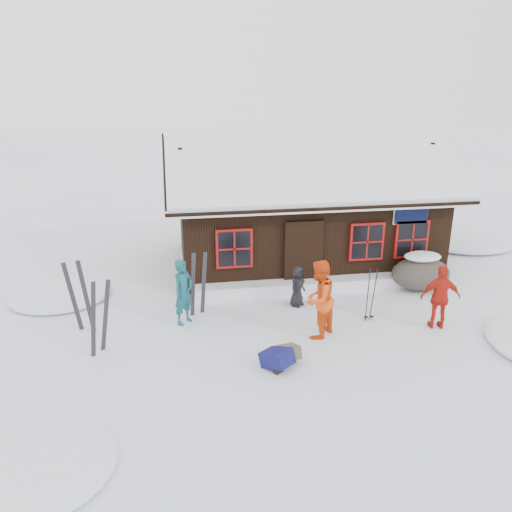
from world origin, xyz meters
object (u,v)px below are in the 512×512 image
object	(u,v)px
ski_poles	(371,296)
backpack_blue	(277,361)
skier_teal	(183,292)
skier_orange_left	(319,299)
skier_crouched	(297,286)
boulder	(421,273)
backpack_olive	(289,355)
ski_pair_left	(99,318)
skier_orange_right	(440,297)

from	to	relation	value
ski_poles	backpack_blue	bearing A→B (deg)	-146.18
skier_teal	skier_orange_left	distance (m)	3.33
skier_crouched	ski_poles	bearing A→B (deg)	-80.53
skier_orange_left	ski_poles	bearing A→B (deg)	157.42
boulder	backpack_blue	size ratio (longest dim) A/B	2.79
skier_orange_left	backpack_olive	size ratio (longest dim) A/B	3.72
skier_teal	backpack_blue	xyz separation A→B (m)	(1.85, -2.49, -0.67)
skier_orange_left	skier_teal	bearing A→B (deg)	-65.34
boulder	ski_pair_left	xyz separation A→B (m)	(-8.75, -2.20, 0.31)
skier_crouched	backpack_blue	xyz separation A→B (m)	(-1.19, -3.02, -0.40)
skier_teal	skier_orange_left	bearing A→B (deg)	-68.77
skier_orange_left	ski_pair_left	xyz separation A→B (m)	(-4.97, 0.09, -0.13)
skier_teal	ski_pair_left	size ratio (longest dim) A/B	0.96
skier_orange_right	boulder	xyz separation A→B (m)	(0.73, 2.38, -0.30)
skier_orange_left	backpack_blue	size ratio (longest dim) A/B	3.08
skier_orange_right	ski_pair_left	world-z (taller)	ski_pair_left
skier_orange_left	ski_poles	size ratio (longest dim) A/B	1.34
ski_poles	backpack_olive	world-z (taller)	ski_poles
skier_crouched	boulder	bearing A→B (deg)	-36.84
backpack_blue	ski_poles	bearing A→B (deg)	-2.51
skier_orange_left	skier_orange_right	xyz separation A→B (m)	(3.05, -0.08, -0.14)
skier_crouched	backpack_olive	size ratio (longest dim) A/B	2.21
skier_orange_left	ski_pair_left	world-z (taller)	skier_orange_left
skier_teal	ski_poles	size ratio (longest dim) A/B	1.18
ski_pair_left	skier_orange_right	bearing A→B (deg)	-34.48
skier_orange_right	backpack_blue	bearing A→B (deg)	28.30
skier_teal	backpack_olive	world-z (taller)	skier_teal
boulder	ski_poles	world-z (taller)	ski_poles
ski_pair_left	backpack_blue	xyz separation A→B (m)	(3.73, -1.36, -0.66)
skier_crouched	backpack_olive	xyz separation A→B (m)	(-0.87, -2.75, -0.43)
skier_teal	skier_crouched	size ratio (longest dim) A/B	1.49
skier_orange_right	backpack_olive	distance (m)	4.13
ski_pair_left	backpack_olive	distance (m)	4.25
ski_pair_left	backpack_olive	xyz separation A→B (m)	(4.05, -1.09, -0.68)
backpack_blue	backpack_olive	size ratio (longest dim) A/B	1.21
boulder	backpack_olive	distance (m)	5.75
skier_crouched	ski_pair_left	bearing A→B (deg)	153.78
backpack_olive	boulder	bearing A→B (deg)	25.03
skier_crouched	ski_pair_left	world-z (taller)	ski_pair_left
skier_crouched	ski_pair_left	distance (m)	5.20
skier_crouched	backpack_blue	distance (m)	3.27
backpack_olive	ski_pair_left	bearing A→B (deg)	154.93
skier_teal	ski_poles	distance (m)	4.69
skier_teal	boulder	bearing A→B (deg)	-38.44
skier_crouched	backpack_blue	size ratio (longest dim) A/B	1.83
backpack_olive	skier_teal	bearing A→B (deg)	124.44
skier_teal	skier_orange_left	xyz separation A→B (m)	(3.10, -1.22, 0.11)
skier_orange_left	skier_crouched	distance (m)	1.79
ski_pair_left	skier_teal	bearing A→B (deg)	-2.19
skier_orange_right	backpack_blue	xyz separation A→B (m)	(-4.29, -1.19, -0.64)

